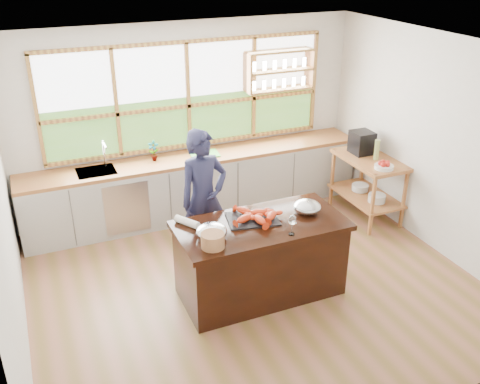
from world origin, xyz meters
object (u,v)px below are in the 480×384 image
wicker_basket (213,240)px  espresso_machine (362,142)px  island (260,258)px  cook (204,199)px

wicker_basket → espresso_machine: bearing=29.0°
island → espresso_machine: (2.19, 1.32, 0.61)m
cook → wicker_basket: cook is taller
espresso_machine → cook: bearing=-169.6°
espresso_machine → wicker_basket: 3.25m
cook → espresso_machine: 2.58m
cook → espresso_machine: cook is taller
island → espresso_machine: 2.63m
island → cook: 1.03m
cook → wicker_basket: (-0.30, -1.13, 0.12)m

